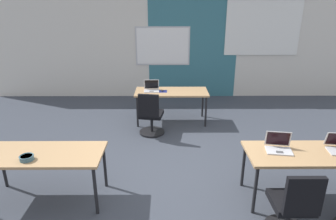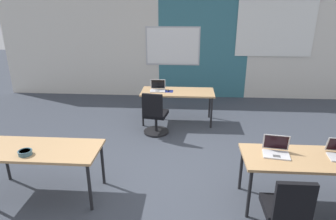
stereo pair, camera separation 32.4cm
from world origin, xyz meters
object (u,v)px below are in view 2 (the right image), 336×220
at_px(desk_near_right, 306,162).
at_px(snack_bowl, 25,152).
at_px(desk_near_left, 41,152).
at_px(laptop_near_right_inner, 276,150).
at_px(mouse_far_left, 168,90).
at_px(desk_far_center, 178,94).
at_px(chair_near_right_inner, 285,216).
at_px(chair_far_left, 155,117).
at_px(laptop_far_left, 158,88).

bearing_deg(desk_near_right, snack_bowl, -177.21).
relative_size(desk_near_left, laptop_near_right_inner, 4.36).
bearing_deg(mouse_far_left, laptop_near_right_inner, -59.51).
height_order(desk_far_center, snack_bowl, snack_bowl).
relative_size(desk_near_left, desk_near_right, 1.00).
relative_size(desk_near_right, laptop_near_right_inner, 4.36).
bearing_deg(laptop_near_right_inner, desk_near_left, -169.99).
relative_size(mouse_far_left, laptop_near_right_inner, 0.30).
bearing_deg(chair_near_right_inner, chair_far_left, -58.07).
bearing_deg(desk_near_right, desk_far_center, 122.01).
xyz_separation_m(desk_far_center, laptop_far_left, (-0.44, 0.03, 0.11)).
xyz_separation_m(desk_far_center, mouse_far_left, (-0.21, -0.02, 0.08)).
distance_m(desk_far_center, mouse_far_left, 0.23).
bearing_deg(chair_near_right_inner, desk_near_right, -121.54).
height_order(chair_far_left, chair_near_right_inner, same).
height_order(desk_near_left, laptop_far_left, laptop_far_left).
bearing_deg(desk_far_center, desk_near_right, -57.99).
bearing_deg(laptop_near_right_inner, desk_near_right, -2.46).
bearing_deg(mouse_far_left, desk_near_right, -54.82).
distance_m(mouse_far_left, laptop_near_right_inner, 3.14).
relative_size(mouse_far_left, chair_near_right_inner, 0.12).
relative_size(desk_far_center, laptop_near_right_inner, 4.36).
bearing_deg(laptop_near_right_inner, chair_near_right_inner, -86.38).
xyz_separation_m(desk_near_left, chair_far_left, (1.32, 2.10, -0.28)).
bearing_deg(laptop_near_right_inner, desk_far_center, 125.60).
relative_size(chair_near_right_inner, snack_bowl, 5.18).
bearing_deg(chair_near_right_inner, mouse_far_left, -66.31).
xyz_separation_m(desk_near_right, chair_near_right_inner, (-0.43, -0.71, -0.28)).
relative_size(chair_far_left, chair_near_right_inner, 1.00).
relative_size(chair_far_left, snack_bowl, 5.18).
height_order(laptop_far_left, chair_far_left, laptop_far_left).
bearing_deg(snack_bowl, desk_far_center, 57.95).
relative_size(laptop_far_left, mouse_far_left, 3.07).
bearing_deg(mouse_far_left, desk_near_left, -118.97).
bearing_deg(snack_bowl, laptop_near_right_inner, 4.37).
bearing_deg(laptop_near_right_inner, mouse_far_left, 129.18).
relative_size(chair_far_left, laptop_near_right_inner, 2.51).
height_order(laptop_near_right_inner, chair_near_right_inner, laptop_near_right_inner).
distance_m(desk_far_center, snack_bowl, 3.51).
height_order(chair_near_right_inner, snack_bowl, chair_near_right_inner).
bearing_deg(desk_near_right, desk_near_left, 180.00).
xyz_separation_m(desk_near_left, laptop_far_left, (1.31, 2.83, 0.11)).
xyz_separation_m(mouse_far_left, laptop_near_right_inner, (1.59, -2.71, 0.03)).
height_order(desk_near_right, chair_near_right_inner, chair_near_right_inner).
xyz_separation_m(desk_near_right, laptop_far_left, (-2.19, 2.83, 0.11)).
distance_m(desk_near_right, chair_far_left, 3.04).
bearing_deg(chair_far_left, snack_bowl, 67.22).
relative_size(desk_far_center, snack_bowl, 9.01).
xyz_separation_m(laptop_near_right_inner, chair_near_right_inner, (-0.07, -0.78, -0.39)).
relative_size(laptop_far_left, laptop_near_right_inner, 0.93).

